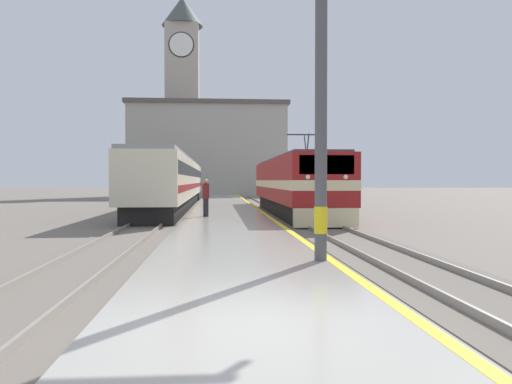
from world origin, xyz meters
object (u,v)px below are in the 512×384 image
object	(u,v)px
catenary_mast	(325,89)
clock_tower	(183,90)
passenger_train	(175,182)
person_on_platform	(206,196)
locomotive_train	(293,185)

from	to	relation	value
catenary_mast	clock_tower	xyz separation A→B (m)	(-7.16, 60.07, 10.75)
passenger_train	person_on_platform	world-z (taller)	passenger_train
catenary_mast	person_on_platform	world-z (taller)	catenary_mast
locomotive_train	clock_tower	size ratio (longest dim) A/B	0.68
person_on_platform	clock_tower	world-z (taller)	clock_tower
passenger_train	catenary_mast	distance (m)	27.65
passenger_train	clock_tower	size ratio (longest dim) A/B	1.17
clock_tower	catenary_mast	bearing A→B (deg)	-83.20
clock_tower	person_on_platform	bearing A→B (deg)	-84.77
person_on_platform	passenger_train	bearing A→B (deg)	101.06
passenger_train	catenary_mast	size ratio (longest dim) A/B	4.25
person_on_platform	clock_tower	distance (m)	48.50
catenary_mast	clock_tower	world-z (taller)	clock_tower
passenger_train	person_on_platform	xyz separation A→B (m)	(2.60, -13.32, -0.70)
locomotive_train	person_on_platform	size ratio (longest dim) A/B	10.19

